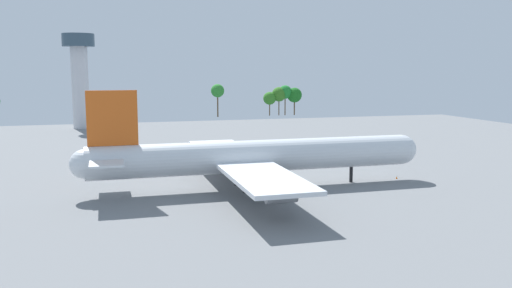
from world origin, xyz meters
TOP-DOWN VIEW (x-y plane):
  - ground_plane at (0.00, 0.00)m, footprint 275.60×275.60m
  - cargo_airplane at (-0.40, 0.00)m, footprint 68.90×58.64m
  - cargo_loader at (-29.95, 22.01)m, footprint 4.42×3.88m
  - pushback_tractor at (33.85, 31.96)m, footprint 4.31×4.23m
  - safety_cone_nose at (31.01, 0.38)m, footprint 0.41×0.41m
  - control_tower at (-36.39, 120.58)m, footprint 12.08×12.08m
  - tree_line_backdrop at (47.83, 155.44)m, footprint 143.02×7.45m

SIDE VIEW (x-z plane):
  - ground_plane at x=0.00m, z-range 0.00..0.00m
  - safety_cone_nose at x=31.01m, z-range 0.00..0.59m
  - pushback_tractor at x=33.85m, z-range 0.00..2.30m
  - cargo_loader at x=-29.95m, z-range -0.02..2.51m
  - cargo_airplane at x=-0.40m, z-range -3.43..15.83m
  - tree_line_backdrop at x=47.83m, z-range 2.59..18.40m
  - control_tower at x=-36.39m, z-range 4.08..40.44m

